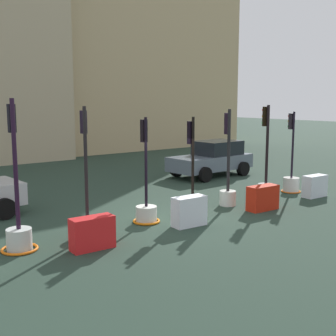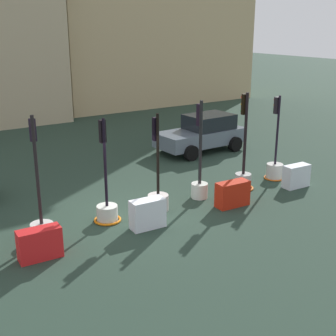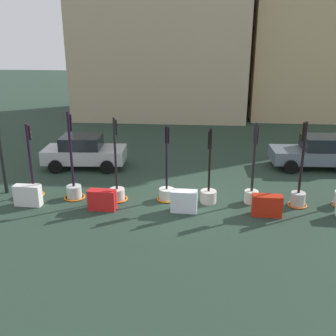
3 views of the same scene
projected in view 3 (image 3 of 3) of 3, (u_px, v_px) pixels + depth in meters
ground_plane at (185, 200)px, 16.67m from camera, size 120.00×120.00×0.00m
traffic_light_0 at (33, 185)px, 17.02m from camera, size 0.88×0.88×3.22m
traffic_light_1 at (74, 184)px, 16.74m from camera, size 0.92×0.92×3.79m
traffic_light_2 at (117, 189)px, 16.59m from camera, size 0.90×0.90×3.58m
traffic_light_3 at (167, 189)px, 16.59m from camera, size 0.85×0.85×3.23m
traffic_light_4 at (209, 190)px, 16.31m from camera, size 0.68×0.68×3.20m
traffic_light_5 at (252, 186)px, 16.24m from camera, size 0.58×0.58×3.42m
traffic_light_6 at (299, 192)px, 15.98m from camera, size 0.80×0.80×3.55m
construction_barrier_0 at (28, 195)px, 16.07m from camera, size 1.12×0.44×0.88m
construction_barrier_1 at (102, 200)px, 15.69m from camera, size 1.13×0.50×0.84m
construction_barrier_2 at (184, 201)px, 15.50m from camera, size 1.06×0.51×0.89m
construction_barrier_3 at (267, 206)px, 15.16m from camera, size 1.17×0.53×0.85m
car_silver_hatchback at (84, 152)px, 20.56m from camera, size 4.35×2.44×1.71m
car_grey_saloon at (316, 152)px, 20.46m from camera, size 4.37×2.37×1.71m
building_main_facade at (162, 2)px, 31.85m from camera, size 14.40×9.38×18.34m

